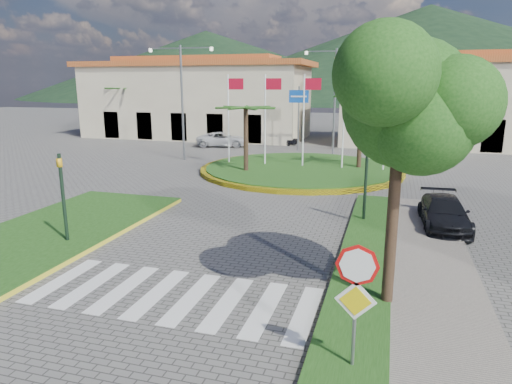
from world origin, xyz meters
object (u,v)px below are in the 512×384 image
(white_van, at_px, (223,139))
(roundabout_island, at_px, (301,169))
(deciduous_tree, at_px, (401,97))
(car_side_right, at_px, (444,213))
(stop_sign, at_px, (356,288))
(car_dark_a, at_px, (281,139))
(car_dark_b, at_px, (457,143))

(white_van, bearing_deg, roundabout_island, -151.52)
(roundabout_island, relative_size, white_van, 2.80)
(roundabout_island, bearing_deg, white_van, 132.94)
(deciduous_tree, xyz_separation_m, white_van, (-14.32, 26.48, -4.54))
(deciduous_tree, xyz_separation_m, car_side_right, (2.00, 7.27, -4.58))
(stop_sign, distance_m, deciduous_tree, 4.59)
(car_dark_a, bearing_deg, stop_sign, -154.02)
(roundabout_island, bearing_deg, car_dark_b, 49.81)
(stop_sign, bearing_deg, car_side_right, 75.84)
(white_van, distance_m, car_side_right, 25.21)
(roundabout_island, height_order, car_dark_a, roundabout_island)
(stop_sign, height_order, deciduous_tree, deciduous_tree)
(roundabout_island, xyz_separation_m, car_dark_a, (-4.26, 12.26, 0.37))
(roundabout_island, bearing_deg, car_side_right, -52.39)
(stop_sign, relative_size, white_van, 0.58)
(stop_sign, bearing_deg, deciduous_tree, 78.82)
(white_van, distance_m, car_dark_b, 19.65)
(deciduous_tree, distance_m, car_dark_b, 30.31)
(roundabout_island, bearing_deg, deciduous_tree, -72.09)
(car_side_right, bearing_deg, roundabout_island, 124.76)
(deciduous_tree, height_order, car_side_right, deciduous_tree)
(car_dark_a, xyz_separation_m, car_dark_b, (14.85, 0.28, 0.12))
(deciduous_tree, relative_size, car_side_right, 1.66)
(stop_sign, height_order, car_side_right, stop_sign)
(car_dark_b, relative_size, car_side_right, 0.98)
(car_side_right, bearing_deg, car_dark_b, 79.24)
(stop_sign, xyz_separation_m, car_dark_a, (-9.16, 32.29, -1.25))
(stop_sign, relative_size, car_dark_a, 0.84)
(car_dark_a, bearing_deg, car_side_right, -141.72)
(deciduous_tree, height_order, car_dark_b, deciduous_tree)
(stop_sign, xyz_separation_m, deciduous_tree, (0.60, 3.04, 3.38))
(car_dark_a, bearing_deg, white_van, 131.42)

